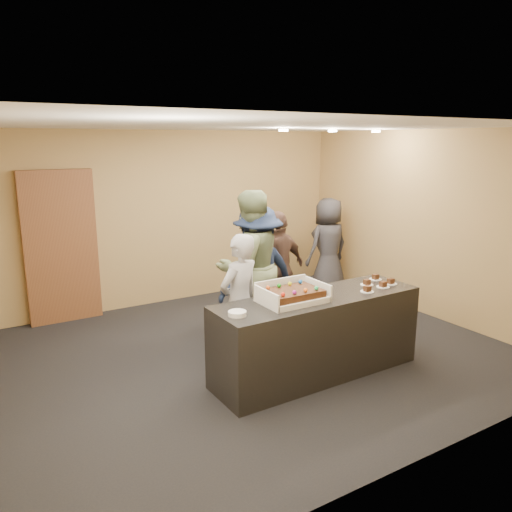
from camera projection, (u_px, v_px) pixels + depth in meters
name	position (u px, v px, depth m)	size (l,w,h in m)	color
room	(249.00, 246.00, 5.78)	(6.04, 6.00, 2.70)	black
serving_counter	(317.00, 336.00, 5.48)	(2.40, 0.70, 0.90)	black
storage_cabinet	(61.00, 247.00, 7.01)	(0.98, 0.15, 2.16)	brown
cake_box	(291.00, 297.00, 5.22)	(0.68, 0.47, 0.20)	white
sheet_cake	(293.00, 293.00, 5.19)	(0.58, 0.40, 0.11)	#371C0C
plate_stack	(237.00, 313.00, 4.79)	(0.18, 0.18, 0.04)	white
slice_a	(367.00, 290.00, 5.54)	(0.15, 0.15, 0.07)	white
slice_b	(367.00, 283.00, 5.80)	(0.15, 0.15, 0.07)	white
slice_c	(383.00, 285.00, 5.71)	(0.15, 0.15, 0.07)	white
slice_d	(376.00, 278.00, 6.03)	(0.15, 0.15, 0.07)	white
slice_e	(391.00, 282.00, 5.84)	(0.15, 0.15, 0.07)	white
person_server_grey	(240.00, 302.00, 5.58)	(0.57, 0.37, 1.56)	#A4A4A9
person_sage_man	(249.00, 267.00, 6.36)	(0.95, 0.74, 1.95)	gray
person_navy_man	(258.00, 273.00, 6.45)	(1.13, 0.65, 1.75)	#17223F
person_brown_extra	(279.00, 269.00, 6.91)	(0.95, 0.39, 1.61)	brown
person_dark_suit	(328.00, 246.00, 8.35)	(0.79, 0.52, 1.63)	#2B2B30
ceiling_spotlights	(333.00, 131.00, 6.70)	(1.72, 0.12, 0.03)	#FFEAC6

